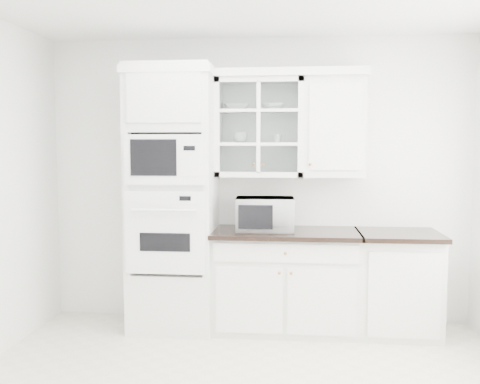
# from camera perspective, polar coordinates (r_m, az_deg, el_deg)

# --- Properties ---
(room_shell) EXTENTS (4.00, 3.50, 2.70)m
(room_shell) POSITION_cam_1_polar(r_m,az_deg,el_deg) (3.81, 0.60, 6.37)
(room_shell) COLOR white
(room_shell) RESTS_ON ground
(oven_column) EXTENTS (0.76, 0.68, 2.40)m
(oven_column) POSITION_cam_1_polar(r_m,az_deg,el_deg) (4.93, -7.13, -0.73)
(oven_column) COLOR silver
(oven_column) RESTS_ON ground
(base_cabinet_run) EXTENTS (1.32, 0.67, 0.92)m
(base_cabinet_run) POSITION_cam_1_polar(r_m,az_deg,el_deg) (4.97, 4.87, -9.30)
(base_cabinet_run) COLOR silver
(base_cabinet_run) RESTS_ON ground
(extra_base_cabinet) EXTENTS (0.72, 0.67, 0.92)m
(extra_base_cabinet) POSITION_cam_1_polar(r_m,az_deg,el_deg) (5.06, 16.42, -9.22)
(extra_base_cabinet) COLOR silver
(extra_base_cabinet) RESTS_ON ground
(upper_cabinet_glass) EXTENTS (0.80, 0.33, 0.90)m
(upper_cabinet_glass) POSITION_cam_1_polar(r_m,az_deg,el_deg) (4.96, 2.10, 6.86)
(upper_cabinet_glass) COLOR silver
(upper_cabinet_glass) RESTS_ON room_shell
(upper_cabinet_solid) EXTENTS (0.55, 0.33, 0.90)m
(upper_cabinet_solid) POSITION_cam_1_polar(r_m,az_deg,el_deg) (4.97, 9.95, 6.79)
(upper_cabinet_solid) COLOR silver
(upper_cabinet_solid) RESTS_ON room_shell
(crown_molding) EXTENTS (2.14, 0.38, 0.07)m
(crown_molding) POSITION_cam_1_polar(r_m,az_deg,el_deg) (4.99, 0.87, 12.45)
(crown_molding) COLOR white
(crown_molding) RESTS_ON room_shell
(countertop_microwave) EXTENTS (0.54, 0.46, 0.30)m
(countertop_microwave) POSITION_cam_1_polar(r_m,az_deg,el_deg) (4.84, 2.67, -2.34)
(countertop_microwave) COLOR white
(countertop_microwave) RESTS_ON base_cabinet_run
(bowl_a) EXTENTS (0.27, 0.27, 0.06)m
(bowl_a) POSITION_cam_1_polar(r_m,az_deg,el_deg) (4.99, -0.37, 9.03)
(bowl_a) COLOR white
(bowl_a) RESTS_ON upper_cabinet_glass
(bowl_b) EXTENTS (0.23, 0.23, 0.06)m
(bowl_b) POSITION_cam_1_polar(r_m,az_deg,el_deg) (4.98, 3.52, 9.05)
(bowl_b) COLOR white
(bowl_b) RESTS_ON upper_cabinet_glass
(cup_a) EXTENTS (0.14, 0.14, 0.10)m
(cup_a) POSITION_cam_1_polar(r_m,az_deg,el_deg) (4.97, 0.04, 5.82)
(cup_a) COLOR white
(cup_a) RESTS_ON upper_cabinet_glass
(cup_b) EXTENTS (0.09, 0.09, 0.08)m
(cup_b) POSITION_cam_1_polar(r_m,az_deg,el_deg) (4.95, 4.01, 5.72)
(cup_b) COLOR white
(cup_b) RESTS_ON upper_cabinet_glass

